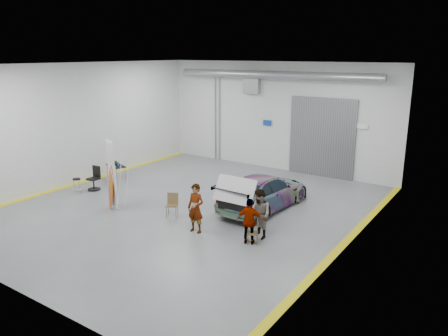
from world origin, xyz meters
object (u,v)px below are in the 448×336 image
Objects in this scene: person_a at (196,208)px; person_c at (250,221)px; surfboard_display at (113,180)px; folding_chair_far at (253,237)px; person_b at (260,214)px; work_table at (115,165)px; office_chair at (95,180)px; folding_chair_near at (172,209)px; sedan_car at (264,191)px; shop_stool at (77,186)px.

person_c is (2.17, 0.23, -0.10)m from person_a.
person_c is at bearing 24.26° from surfboard_display.
surfboard_display is at bearing -113.95° from folding_chair_far.
person_b is 1.32× the size of work_table.
folding_chair_far is 0.70× the size of office_chair.
folding_chair_near is at bearing 37.60° from surfboard_display.
sedan_car is 4.42× the size of office_chair.
folding_chair_near is at bearing -122.67° from folding_chair_far.
person_b reaches higher than shop_stool.
person_c reaches higher than sedan_car.
person_c is at bearing -99.05° from folding_chair_far.
folding_chair_near reaches higher than shop_stool.
surfboard_display is (-5.19, -3.71, 0.54)m from sedan_car.
person_a reaches higher than person_b.
shop_stool is (-9.60, -0.43, -0.53)m from person_b.
person_b reaches higher than person_c.
sedan_car is at bearing 3.72° from work_table.
person_b is (1.40, -2.82, 0.17)m from sedan_car.
shop_stool is at bearing 25.30° from sedan_car.
work_table is (-8.54, -0.55, 0.04)m from sedan_car.
folding_chair_near is (-1.76, 0.71, -0.63)m from person_a.
surfboard_display is 3.23m from office_chair.
person_c is at bearing -1.23° from shop_stool.
person_b is at bearing -26.66° from folding_chair_near.
folding_chair_far is at bearing -35.14° from folding_chair_near.
person_c is 2.20× the size of shop_stool.
surfboard_display reaches higher than person_a.
surfboard_display is (-4.38, -0.02, 0.34)m from person_a.
office_chair reaches higher than folding_chair_far.
person_c is at bearing -9.83° from office_chair.
shop_stool is at bearing -117.42° from folding_chair_far.
shop_stool is at bearing -82.94° from work_table.
sedan_car is 6.74× the size of shop_stool.
folding_chair_near is (-3.97, -0.15, -0.60)m from person_b.
person_b reaches higher than sedan_car.
person_b is 0.57× the size of surfboard_display.
sedan_car is 6.35× the size of folding_chair_far.
folding_chair_near is 5.50m from office_chair.
office_chair is at bearing 20.02° from sedan_car.
sedan_car reaches higher than folding_chair_near.
sedan_car is 2.81× the size of person_b.
person_c is 1.44× the size of office_chair.
surfboard_display is at bearing -145.18° from person_b.
person_c is 4.00m from folding_chair_near.
folding_chair_far is (0.11, 0.03, -0.58)m from person_c.
office_chair is (-9.43, 0.47, -0.40)m from person_b.
surfboard_display is 6.75m from folding_chair_far.
sedan_car is 8.55m from work_table.
person_c is (-0.04, -0.63, -0.07)m from person_b.
person_b is 9.63m from shop_stool.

